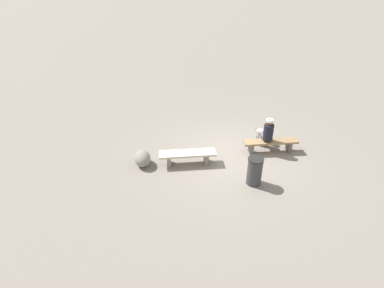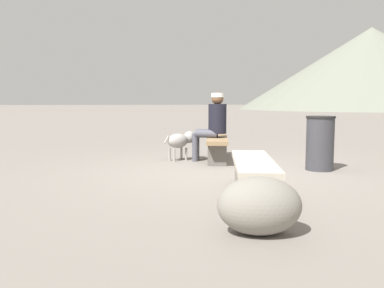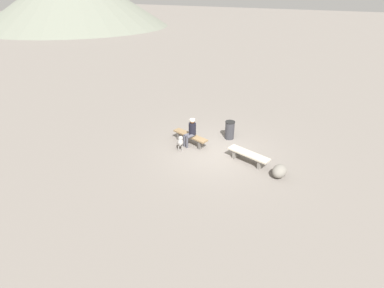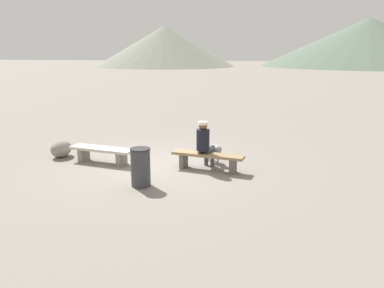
{
  "view_description": "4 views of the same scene",
  "coord_description": "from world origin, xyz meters",
  "px_view_note": "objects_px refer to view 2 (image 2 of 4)",
  "views": [
    {
      "loc": [
        -3.83,
        -8.32,
        5.93
      ],
      "look_at": [
        -1.26,
        0.48,
        0.41
      ],
      "focal_mm": 29.41,
      "sensor_mm": 36.0,
      "label": 1
    },
    {
      "loc": [
        -6.31,
        1.29,
        1.13
      ],
      "look_at": [
        0.71,
        0.43,
        0.39
      ],
      "focal_mm": 38.62,
      "sensor_mm": 36.0,
      "label": 2
    },
    {
      "loc": [
        -5.1,
        9.87,
        6.42
      ],
      "look_at": [
        0.55,
        1.02,
        0.72
      ],
      "focal_mm": 26.81,
      "sensor_mm": 36.0,
      "label": 3
    },
    {
      "loc": [
        2.81,
        -9.59,
        3.03
      ],
      "look_at": [
        0.77,
        0.89,
        0.42
      ],
      "focal_mm": 36.05,
      "sensor_mm": 36.0,
      "label": 4
    }
  ],
  "objects_px": {
    "trash_bin": "(320,143)",
    "boulder": "(259,206)",
    "bench_left": "(254,169)",
    "dog": "(181,140)",
    "seated_person": "(213,122)",
    "bench_right": "(217,143)"
  },
  "relations": [
    {
      "from": "trash_bin",
      "to": "dog",
      "type": "bearing_deg",
      "value": 56.79
    },
    {
      "from": "seated_person",
      "to": "bench_right",
      "type": "bearing_deg",
      "value": -27.06
    },
    {
      "from": "seated_person",
      "to": "dog",
      "type": "xyz_separation_m",
      "value": [
        0.19,
        0.59,
        -0.36
      ]
    },
    {
      "from": "boulder",
      "to": "trash_bin",
      "type": "bearing_deg",
      "value": -31.9
    },
    {
      "from": "seated_person",
      "to": "boulder",
      "type": "height_order",
      "value": "seated_person"
    },
    {
      "from": "seated_person",
      "to": "trash_bin",
      "type": "height_order",
      "value": "seated_person"
    },
    {
      "from": "trash_bin",
      "to": "bench_right",
      "type": "bearing_deg",
      "value": 47.73
    },
    {
      "from": "dog",
      "to": "trash_bin",
      "type": "height_order",
      "value": "trash_bin"
    },
    {
      "from": "bench_right",
      "to": "trash_bin",
      "type": "xyz_separation_m",
      "value": [
        -1.32,
        -1.45,
        0.12
      ]
    },
    {
      "from": "bench_left",
      "to": "seated_person",
      "type": "xyz_separation_m",
      "value": [
        2.84,
        -0.0,
        0.43
      ]
    },
    {
      "from": "dog",
      "to": "boulder",
      "type": "xyz_separation_m",
      "value": [
        -4.46,
        -0.24,
        -0.13
      ]
    },
    {
      "from": "dog",
      "to": "trash_bin",
      "type": "xyz_separation_m",
      "value": [
        -1.4,
        -2.14,
        0.06
      ]
    },
    {
      "from": "trash_bin",
      "to": "boulder",
      "type": "height_order",
      "value": "trash_bin"
    },
    {
      "from": "bench_left",
      "to": "dog",
      "type": "distance_m",
      "value": 3.09
    },
    {
      "from": "dog",
      "to": "boulder",
      "type": "relative_size",
      "value": 0.88
    },
    {
      "from": "bench_left",
      "to": "bench_right",
      "type": "xyz_separation_m",
      "value": [
        2.95,
        -0.11,
        0.01
      ]
    },
    {
      "from": "dog",
      "to": "trash_bin",
      "type": "distance_m",
      "value": 2.56
    },
    {
      "from": "bench_left",
      "to": "seated_person",
      "type": "relative_size",
      "value": 1.48
    },
    {
      "from": "bench_left",
      "to": "dog",
      "type": "height_order",
      "value": "dog"
    },
    {
      "from": "bench_left",
      "to": "seated_person",
      "type": "height_order",
      "value": "seated_person"
    },
    {
      "from": "bench_right",
      "to": "seated_person",
      "type": "xyz_separation_m",
      "value": [
        -0.11,
        0.1,
        0.42
      ]
    },
    {
      "from": "bench_left",
      "to": "trash_bin",
      "type": "distance_m",
      "value": 2.26
    }
  ]
}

